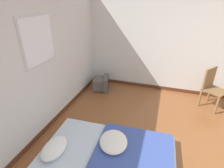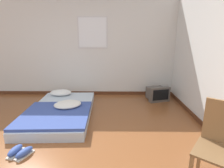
% 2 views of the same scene
% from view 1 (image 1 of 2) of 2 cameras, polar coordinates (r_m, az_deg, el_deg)
% --- Properties ---
extents(wall_back, '(7.90, 0.08, 2.60)m').
position_cam_1_polar(wall_back, '(2.90, -29.19, 2.26)').
color(wall_back, silver).
rests_on(wall_back, ground_plane).
extents(wall_right, '(0.08, 8.04, 2.60)m').
position_cam_1_polar(wall_right, '(4.73, 27.47, 11.10)').
color(wall_right, silver).
rests_on(wall_right, ground_plane).
extents(mattress_bed, '(1.28, 2.08, 0.31)m').
position_cam_1_polar(mattress_bed, '(2.95, -1.02, -22.06)').
color(mattress_bed, silver).
rests_on(mattress_bed, ground_plane).
extents(crt_tv, '(0.56, 0.52, 0.37)m').
position_cam_1_polar(crt_tv, '(4.82, -3.35, 0.22)').
color(crt_tv, '#56514C').
rests_on(crt_tv, ground_plane).
extents(wooden_chair, '(0.61, 0.61, 0.92)m').
position_cam_1_polar(wooden_chair, '(4.54, 29.81, -0.34)').
color(wooden_chair, olive).
rests_on(wooden_chair, ground_plane).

